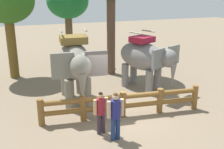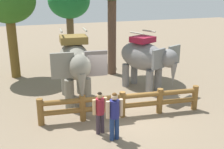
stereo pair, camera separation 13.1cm
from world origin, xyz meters
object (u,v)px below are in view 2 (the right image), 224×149
tree_far_left (8,2)px  tree_back_center (69,2)px  log_fence (122,103)px  tourist_woman_in_black (114,113)px  elephant_near_left (75,63)px  tourist_man_in_blue (100,110)px  elephant_center (145,58)px

tree_far_left → tree_back_center: size_ratio=1.05×
log_fence → tourist_woman_in_black: (-0.89, -1.53, 0.38)m
tree_far_left → elephant_near_left: bearing=-62.9°
tourist_man_in_blue → tree_far_left: size_ratio=0.28×
log_fence → elephant_near_left: (-1.42, 1.99, 1.23)m
elephant_near_left → tree_far_left: size_ratio=0.69×
log_fence → elephant_center: 3.46m
elephant_center → tourist_man_in_blue: bearing=-134.6°
elephant_center → elephant_near_left: bearing=-172.3°
elephant_center → tree_far_left: tree_far_left is taller
log_fence → elephant_near_left: elephant_near_left is taller
elephant_center → tourist_woman_in_black: (-3.07, -4.01, -0.66)m
tourist_man_in_blue → elephant_near_left: bearing=93.7°
elephant_near_left → tree_back_center: (1.19, 6.93, 2.19)m
log_fence → tree_back_center: bearing=91.4°
log_fence → tree_far_left: tree_far_left is taller
tourist_man_in_blue → tree_back_center: tree_back_center is taller
log_fence → tourist_woman_in_black: tourist_woman_in_black is taller
tree_back_center → log_fence: bearing=-88.6°
elephant_center → tree_far_left: 7.91m
elephant_near_left → tourist_man_in_blue: elephant_near_left is taller
tree_far_left → tree_back_center: tree_far_left is taller
elephant_near_left → tourist_woman_in_black: size_ratio=2.24×
tourist_man_in_blue → tree_back_center: size_ratio=0.30×
elephant_center → tourist_woman_in_black: 5.09m
tree_back_center → tree_far_left: bearing=-150.4°
elephant_near_left → tourist_woman_in_black: 3.66m
tree_far_left → tree_back_center: (3.67, 2.08, -0.17)m
elephant_near_left → elephant_center: size_ratio=1.10×
log_fence → elephant_near_left: 2.74m
elephant_near_left → tourist_man_in_blue: 3.11m
elephant_center → log_fence: bearing=-131.3°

